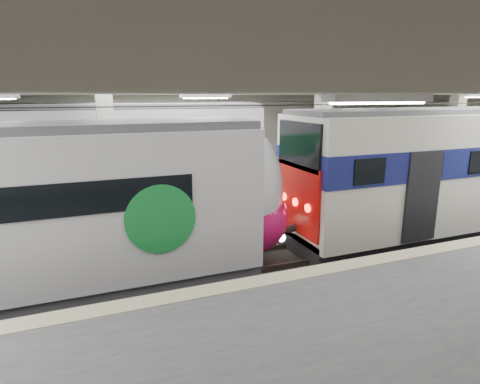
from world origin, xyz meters
name	(u,v)px	position (x,y,z in m)	size (l,w,h in m)	color
station_hall	(252,170)	(0.00, -1.74, 3.24)	(36.00, 24.00, 5.75)	black
modern_emu	(60,214)	(-4.40, 0.00, 2.14)	(13.43, 2.77, 4.35)	silver
older_rer	(462,168)	(9.09, 0.00, 2.38)	(13.82, 3.05, 4.54)	beige
far_train	(64,167)	(-4.45, 5.50, 2.41)	(14.85, 3.74, 4.67)	silver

